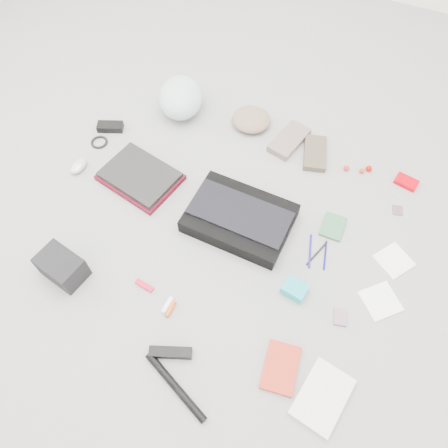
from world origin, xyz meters
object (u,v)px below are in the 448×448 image
at_px(book_red, 281,368).
at_px(accordion_wallet, 295,289).
at_px(bike_helmet, 181,97).
at_px(camera_bag, 62,267).
at_px(messenger_bag, 240,218).
at_px(laptop, 140,175).

relative_size(book_red, accordion_wallet, 1.95).
height_order(bike_helmet, camera_bag, bike_helmet).
distance_m(messenger_bag, bike_helmet, 0.75).
bearing_deg(book_red, messenger_bag, 118.74).
relative_size(messenger_bag, book_red, 2.42).
distance_m(messenger_bag, laptop, 0.52).
bearing_deg(messenger_bag, book_red, -51.90).
bearing_deg(accordion_wallet, camera_bag, -152.00).
xyz_separation_m(bike_helmet, book_red, (0.93, -1.03, -0.07)).
distance_m(messenger_bag, accordion_wallet, 0.39).
bearing_deg(accordion_wallet, laptop, 172.95).
distance_m(laptop, camera_bag, 0.55).
xyz_separation_m(laptop, camera_bag, (-0.04, -0.55, 0.02)).
bearing_deg(laptop, messenger_bag, 8.34).
xyz_separation_m(bike_helmet, accordion_wallet, (0.87, -0.73, -0.06)).
relative_size(messenger_bag, laptop, 1.35).
distance_m(bike_helmet, accordion_wallet, 1.14).
relative_size(camera_bag, accordion_wallet, 1.90).
height_order(laptop, bike_helmet, bike_helmet).
relative_size(messenger_bag, camera_bag, 2.48).
xyz_separation_m(messenger_bag, bike_helmet, (-0.54, 0.52, 0.05)).
distance_m(messenger_bag, camera_bag, 0.76).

